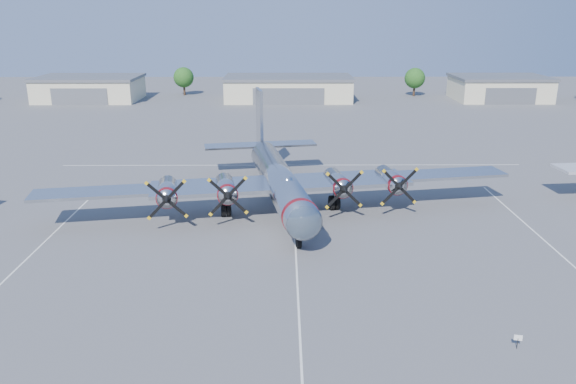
{
  "coord_description": "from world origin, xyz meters",
  "views": [
    {
      "loc": [
        -0.96,
        -46.25,
        19.24
      ],
      "look_at": [
        -0.61,
        3.54,
        3.2
      ],
      "focal_mm": 35.0,
      "sensor_mm": 36.0,
      "label": 1
    }
  ],
  "objects_px": {
    "hangar_west": "(90,88)",
    "hangar_east": "(499,88)",
    "hangar_center": "(288,88)",
    "tree_west": "(184,77)",
    "info_placard": "(518,339)",
    "main_bomber_b29": "(278,206)",
    "tree_east": "(415,78)"
  },
  "relations": [
    {
      "from": "tree_east",
      "to": "main_bomber_b29",
      "type": "relative_size",
      "value": 0.14
    },
    {
      "from": "hangar_west",
      "to": "info_placard",
      "type": "height_order",
      "value": "hangar_west"
    },
    {
      "from": "hangar_east",
      "to": "hangar_center",
      "type": "bearing_deg",
      "value": -180.0
    },
    {
      "from": "hangar_center",
      "to": "main_bomber_b29",
      "type": "bearing_deg",
      "value": -91.28
    },
    {
      "from": "tree_west",
      "to": "tree_east",
      "type": "height_order",
      "value": "same"
    },
    {
      "from": "hangar_west",
      "to": "tree_west",
      "type": "distance_m",
      "value": 21.61
    },
    {
      "from": "hangar_center",
      "to": "hangar_east",
      "type": "bearing_deg",
      "value": 0.0
    },
    {
      "from": "tree_west",
      "to": "main_bomber_b29",
      "type": "height_order",
      "value": "tree_west"
    },
    {
      "from": "hangar_west",
      "to": "hangar_east",
      "type": "height_order",
      "value": "same"
    },
    {
      "from": "hangar_center",
      "to": "tree_west",
      "type": "height_order",
      "value": "tree_west"
    },
    {
      "from": "hangar_center",
      "to": "hangar_west",
      "type": "bearing_deg",
      "value": 180.0
    },
    {
      "from": "tree_west",
      "to": "info_placard",
      "type": "height_order",
      "value": "tree_west"
    },
    {
      "from": "hangar_east",
      "to": "info_placard",
      "type": "relative_size",
      "value": 22.21
    },
    {
      "from": "hangar_center",
      "to": "main_bomber_b29",
      "type": "distance_m",
      "value": 73.36
    },
    {
      "from": "hangar_west",
      "to": "tree_west",
      "type": "height_order",
      "value": "tree_west"
    },
    {
      "from": "info_placard",
      "to": "hangar_west",
      "type": "bearing_deg",
      "value": 133.81
    },
    {
      "from": "hangar_center",
      "to": "info_placard",
      "type": "height_order",
      "value": "hangar_center"
    },
    {
      "from": "tree_east",
      "to": "main_bomber_b29",
      "type": "distance_m",
      "value": 85.51
    },
    {
      "from": "hangar_center",
      "to": "main_bomber_b29",
      "type": "height_order",
      "value": "hangar_center"
    },
    {
      "from": "tree_east",
      "to": "info_placard",
      "type": "relative_size",
      "value": 7.16
    },
    {
      "from": "hangar_east",
      "to": "tree_west",
      "type": "relative_size",
      "value": 3.1
    },
    {
      "from": "hangar_west",
      "to": "tree_east",
      "type": "height_order",
      "value": "tree_east"
    },
    {
      "from": "hangar_east",
      "to": "tree_east",
      "type": "distance_m",
      "value": 19.04
    },
    {
      "from": "tree_west",
      "to": "info_placard",
      "type": "xyz_separation_m",
      "value": [
        37.96,
        -107.26,
        -3.57
      ]
    },
    {
      "from": "tree_west",
      "to": "info_placard",
      "type": "bearing_deg",
      "value": -70.51
    },
    {
      "from": "hangar_east",
      "to": "tree_west",
      "type": "height_order",
      "value": "tree_west"
    },
    {
      "from": "hangar_center",
      "to": "hangar_east",
      "type": "height_order",
      "value": "same"
    },
    {
      "from": "hangar_center",
      "to": "tree_east",
      "type": "relative_size",
      "value": 4.31
    },
    {
      "from": "hangar_center",
      "to": "info_placard",
      "type": "relative_size",
      "value": 30.84
    },
    {
      "from": "hangar_center",
      "to": "info_placard",
      "type": "bearing_deg",
      "value": -82.56
    },
    {
      "from": "hangar_west",
      "to": "hangar_east",
      "type": "distance_m",
      "value": 93.0
    },
    {
      "from": "hangar_center",
      "to": "info_placard",
      "type": "xyz_separation_m",
      "value": [
        12.96,
        -99.22,
        -2.06
      ]
    }
  ]
}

